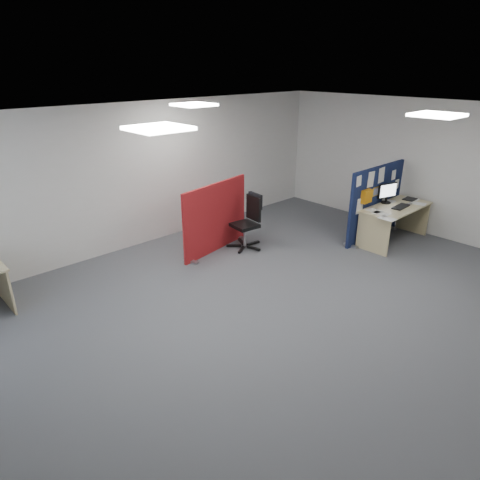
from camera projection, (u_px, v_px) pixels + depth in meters
floor at (277, 308)px, 6.28m from camera, size 9.00×9.00×0.00m
ceiling at (285, 118)px, 5.24m from camera, size 9.00×7.00×0.02m
wall_back at (144, 175)px, 8.13m from camera, size 9.00×0.02×2.70m
wall_right at (431, 169)px, 8.59m from camera, size 0.02×7.00×2.70m
ceiling_lights at (265, 114)px, 5.91m from camera, size 4.10×4.10×0.04m
navy_divider at (375, 202)px, 8.54m from camera, size 1.80×0.30×1.48m
main_desk at (393, 215)px, 8.45m from camera, size 1.62×0.72×0.73m
monitor_main at (387, 192)px, 8.48m from camera, size 0.45×0.19×0.40m
keyboard at (401, 207)px, 8.31m from camera, size 0.46×0.20×0.02m
mouse at (409, 204)px, 8.46m from camera, size 0.11×0.08×0.03m
paper_tray at (410, 199)px, 8.79m from camera, size 0.29×0.24×0.01m
red_divider at (216, 218)px, 8.00m from camera, size 1.72×0.37×1.31m
office_chair at (249, 218)px, 8.17m from camera, size 0.67×0.68×1.03m
desk_papers at (394, 207)px, 8.31m from camera, size 1.72×0.87×0.00m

